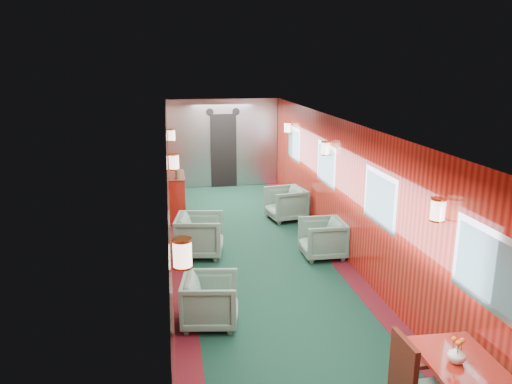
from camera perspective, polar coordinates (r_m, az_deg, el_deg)
room at (r=7.84m, az=1.04°, el=1.94°), size 12.00×12.10×2.40m
bulkhead at (r=13.67m, az=-3.77°, el=5.54°), size 2.98×0.17×2.39m
windows_right at (r=8.51m, az=10.58°, el=1.45°), size 0.02×8.60×0.80m
wall_sconces at (r=8.35m, az=0.29°, el=3.83°), size 2.97×7.97×0.25m
dining_table at (r=5.29m, az=22.23°, el=-18.34°), size 0.68×0.94×0.69m
credenza at (r=11.03m, az=-9.02°, el=-0.49°), size 0.35×1.10×1.27m
flower_vase at (r=5.14m, az=21.96°, el=-16.79°), size 0.20×0.20×0.17m
armchair_left_near at (r=6.71m, az=-5.23°, el=-12.26°), size 0.83×0.82×0.67m
armchair_left_far at (r=8.94m, az=-6.44°, el=-4.93°), size 0.94×0.92×0.75m
armchair_right_near at (r=8.91m, az=7.58°, el=-5.28°), size 0.76×0.73×0.68m
armchair_right_far at (r=10.89m, az=3.41°, el=-1.35°), size 0.90×0.88×0.71m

